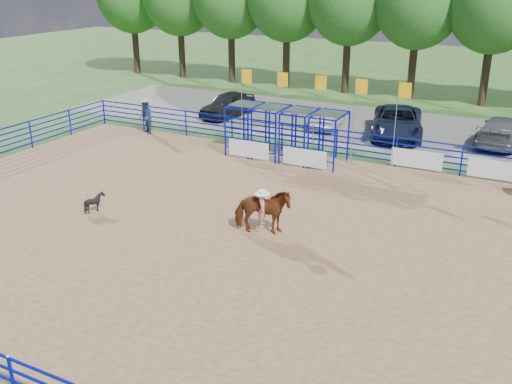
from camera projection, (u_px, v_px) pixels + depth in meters
ground at (241, 234)px, 20.48m from camera, size 120.00×120.00×0.00m
arena_dirt at (241, 234)px, 20.48m from camera, size 30.00×20.00×0.02m
gravel_strip at (375, 126)px, 34.58m from camera, size 40.00×10.00×0.01m
horse_and_rider at (262, 210)px, 20.20m from camera, size 2.23×1.60×2.26m
calf at (95, 202)px, 22.20m from camera, size 0.92×0.88×0.79m
spectator_cowboy at (146, 117)px, 32.63m from camera, size 1.19×1.13×2.00m
car_a at (228, 104)px, 36.75m from camera, size 2.19×4.68×1.55m
car_b at (328, 118)px, 34.03m from camera, size 1.71×3.88×1.24m
car_c at (397, 122)px, 32.24m from camera, size 4.00×6.37×1.64m
car_d at (502, 131)px, 30.72m from camera, size 2.55×5.40×1.52m
perimeter_fence at (241, 215)px, 20.21m from camera, size 30.10×20.10×1.50m
chute_assembly at (293, 135)px, 28.16m from camera, size 19.32×2.41×4.20m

